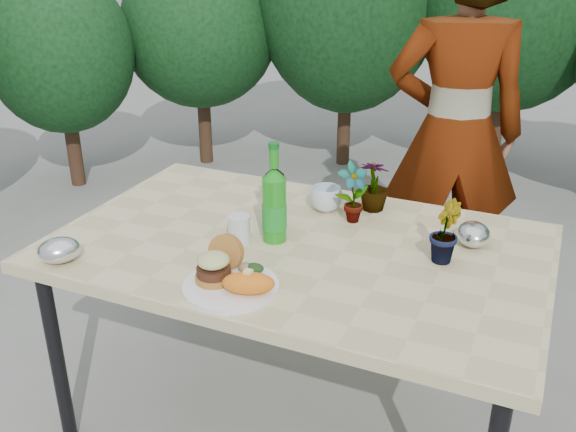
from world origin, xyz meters
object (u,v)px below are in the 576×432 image
at_px(dinner_plate, 231,287).
at_px(person, 455,134).
at_px(patio_table, 298,258).
at_px(wine_bottle, 275,197).

height_order(dinner_plate, person, person).
bearing_deg(patio_table, wine_bottle, 143.43).
height_order(patio_table, wine_bottle, wine_bottle).
height_order(patio_table, person, person).
bearing_deg(wine_bottle, dinner_plate, -70.29).
relative_size(patio_table, wine_bottle, 5.59).
bearing_deg(dinner_plate, patio_table, 80.27).
distance_m(wine_bottle, person, 1.08).
relative_size(patio_table, dinner_plate, 5.71).
relative_size(wine_bottle, person, 0.17).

